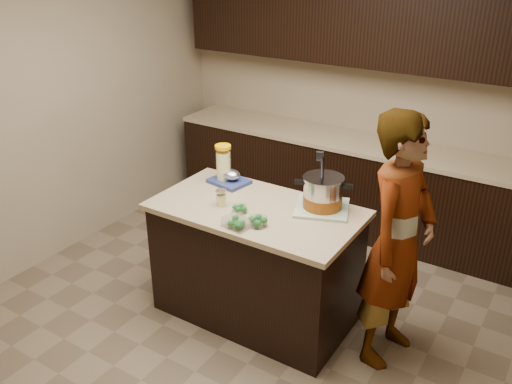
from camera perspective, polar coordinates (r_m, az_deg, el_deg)
ground_plane at (r=4.26m, az=0.00°, el=-12.54°), size 4.00×4.00×0.00m
room_shell at (r=3.49m, az=0.00°, el=10.39°), size 4.04×4.04×2.72m
back_cabinets at (r=5.21m, az=10.38°, el=6.02°), size 3.60×0.63×2.33m
island at (r=4.00m, az=0.00°, el=-7.39°), size 1.46×0.81×0.90m
dish_towel at (r=3.78m, az=6.96°, el=-1.67°), size 0.46×0.46×0.02m
stock_pot at (r=3.74m, az=7.04°, el=-0.24°), size 0.39×0.36×0.40m
lemonade_pitcher at (r=4.13m, az=-3.45°, el=2.81°), size 0.13×0.13×0.30m
mason_jar at (r=3.79m, az=-3.68°, el=-0.67°), size 0.09×0.09×0.13m
broccoli_tub_left at (r=3.71m, az=-1.72°, el=-1.83°), size 0.11×0.11×0.05m
broccoli_tub_right at (r=3.53m, az=0.22°, el=-3.17°), size 0.14×0.14×0.06m
broccoli_tub_rect at (r=3.52m, az=-2.06°, el=-3.29°), size 0.19×0.15×0.06m
blue_tray at (r=4.15m, az=-2.76°, el=1.39°), size 0.32×0.27×0.11m
person at (r=3.55m, az=14.71°, el=-5.13°), size 0.49×0.68×1.72m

